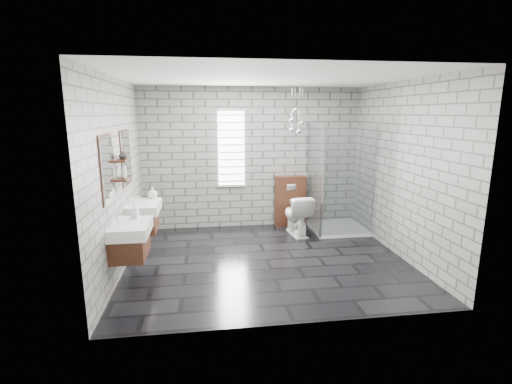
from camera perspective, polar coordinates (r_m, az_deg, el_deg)
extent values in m
cube|color=black|center=(5.82, 1.68, -10.43)|extent=(4.20, 3.60, 0.02)
cube|color=white|center=(5.40, 1.86, 17.31)|extent=(4.20, 3.60, 0.02)
cube|color=gray|center=(7.22, -0.64, 5.19)|extent=(4.20, 0.02, 2.70)
cube|color=gray|center=(3.71, 6.44, -1.55)|extent=(4.20, 0.02, 2.70)
cube|color=gray|center=(5.50, -20.46, 2.24)|extent=(0.02, 3.60, 2.70)
cube|color=gray|center=(6.16, 21.54, 3.14)|extent=(0.02, 3.60, 2.70)
cube|color=#492416|center=(5.07, -18.82, -7.80)|extent=(0.42, 0.62, 0.30)
cube|color=silver|center=(5.02, -16.59, -7.47)|extent=(0.02, 0.35, 0.01)
cube|color=white|center=(5.00, -18.71, -5.37)|extent=(0.47, 0.70, 0.15)
cylinder|color=silver|center=(4.99, -20.57, -3.91)|extent=(0.04, 0.04, 0.12)
cylinder|color=silver|center=(4.97, -20.05, -3.35)|extent=(0.10, 0.02, 0.02)
cube|color=white|center=(4.88, -21.84, 3.34)|extent=(0.03, 0.55, 0.80)
cube|color=#492416|center=(4.88, -21.97, 3.33)|extent=(0.01, 0.59, 0.84)
cube|color=#492416|center=(6.10, -16.93, -4.32)|extent=(0.42, 0.62, 0.30)
cube|color=silver|center=(6.06, -15.08, -4.02)|extent=(0.02, 0.35, 0.01)
cube|color=white|center=(6.04, -16.83, -2.27)|extent=(0.47, 0.70, 0.15)
cylinder|color=silver|center=(6.03, -18.36, -1.06)|extent=(0.04, 0.04, 0.12)
cylinder|color=silver|center=(6.01, -17.92, -0.58)|extent=(0.10, 0.02, 0.02)
cube|color=white|center=(5.94, -19.36, 4.95)|extent=(0.03, 0.55, 0.80)
cube|color=#492416|center=(5.94, -19.47, 4.94)|extent=(0.01, 0.59, 0.84)
cube|color=#492416|center=(5.44, -19.73, 1.87)|extent=(0.14, 0.30, 0.03)
cube|color=#492416|center=(5.41, -19.93, 4.59)|extent=(0.14, 0.30, 0.03)
cube|color=white|center=(7.13, -3.83, 6.70)|extent=(0.50, 0.02, 1.40)
cube|color=silver|center=(7.09, -3.91, 12.49)|extent=(0.56, 0.04, 0.04)
cube|color=silver|center=(7.22, -3.75, 0.99)|extent=(0.56, 0.04, 0.04)
cube|color=silver|center=(7.20, -3.75, 1.68)|extent=(0.48, 0.01, 0.02)
cube|color=silver|center=(7.18, -3.77, 2.78)|extent=(0.48, 0.01, 0.02)
cube|color=silver|center=(7.15, -3.78, 3.89)|extent=(0.48, 0.01, 0.02)
cube|color=silver|center=(7.14, -3.80, 5.00)|extent=(0.48, 0.01, 0.02)
cube|color=silver|center=(7.12, -3.81, 6.12)|extent=(0.48, 0.01, 0.02)
cube|color=silver|center=(7.11, -3.83, 7.24)|extent=(0.48, 0.01, 0.02)
cube|color=silver|center=(7.10, -3.85, 8.37)|extent=(0.48, 0.01, 0.02)
cube|color=silver|center=(7.09, -3.86, 9.50)|extent=(0.48, 0.01, 0.02)
cube|color=silver|center=(7.08, -3.88, 10.63)|extent=(0.48, 0.01, 0.03)
cube|color=silver|center=(7.08, -3.90, 11.76)|extent=(0.48, 0.01, 0.03)
cube|color=#492416|center=(7.39, 5.25, -1.39)|extent=(0.60, 0.20, 1.00)
cube|color=silver|center=(7.23, 5.48, 0.73)|extent=(0.18, 0.01, 0.12)
cube|color=white|center=(7.39, 12.35, -5.42)|extent=(1.00, 1.00, 0.06)
cube|color=silver|center=(6.71, 14.17, 1.52)|extent=(1.00, 0.01, 2.00)
cube|color=silver|center=(7.00, 8.95, 2.18)|extent=(0.01, 1.00, 2.00)
cube|color=silver|center=(6.54, 10.18, 1.44)|extent=(0.03, 0.03, 2.00)
cube|color=silver|center=(6.90, 17.87, 1.59)|extent=(0.03, 0.03, 2.00)
cylinder|color=silver|center=(7.49, 15.37, 3.08)|extent=(0.02, 0.02, 1.80)
cylinder|color=silver|center=(7.38, 15.19, 10.15)|extent=(0.14, 0.14, 0.02)
sphere|color=silver|center=(6.79, 5.47, 10.98)|extent=(0.09, 0.09, 0.09)
cylinder|color=silver|center=(6.79, 5.53, 13.73)|extent=(0.01, 0.01, 0.56)
sphere|color=silver|center=(6.82, 6.61, 9.26)|extent=(0.09, 0.09, 0.09)
cylinder|color=silver|center=(6.82, 6.70, 12.85)|extent=(0.01, 0.01, 0.76)
sphere|color=silver|center=(6.92, 6.00, 12.46)|extent=(0.09, 0.09, 0.09)
cylinder|color=silver|center=(6.92, 6.04, 14.42)|extent=(0.01, 0.01, 0.39)
sphere|color=silver|center=(6.88, 5.50, 9.54)|extent=(0.09, 0.09, 0.09)
cylinder|color=silver|center=(6.88, 5.58, 12.99)|extent=(0.01, 0.01, 0.74)
sphere|color=silver|center=(6.97, 7.02, 10.50)|extent=(0.09, 0.09, 0.09)
cylinder|color=silver|center=(6.97, 7.10, 13.42)|extent=(0.01, 0.01, 0.62)
imported|color=white|center=(6.90, 6.28, -3.49)|extent=(0.51, 0.78, 0.75)
imported|color=#B2B2B2|center=(5.15, -18.18, -2.79)|extent=(0.10, 0.10, 0.20)
imported|color=#B2B2B2|center=(6.26, -15.64, -0.09)|extent=(0.16, 0.16, 0.19)
imported|color=#B2B2B2|center=(5.42, -19.72, 3.18)|extent=(0.09, 0.09, 0.22)
imported|color=#B2B2B2|center=(5.41, -19.86, 5.34)|extent=(0.12, 0.12, 0.11)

